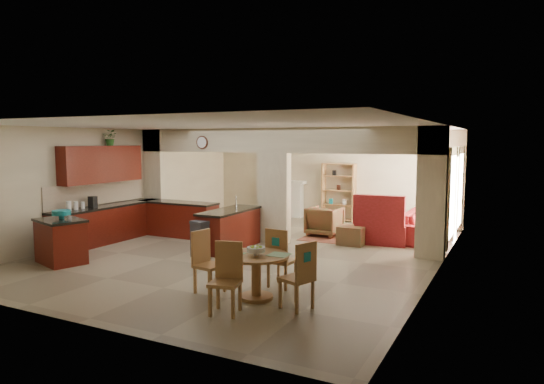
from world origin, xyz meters
The scene contains 39 objects.
floor centered at (0.00, 0.00, 0.00)m, with size 10.00×10.00×0.00m, color #7E7357.
ceiling centered at (0.00, 0.00, 2.80)m, with size 10.00×10.00×0.00m, color white.
wall_back centered at (0.00, 5.00, 1.40)m, with size 8.00×8.00×0.00m, color beige.
wall_front centered at (0.00, -5.00, 1.40)m, with size 8.00×8.00×0.00m, color beige.
wall_left centered at (-4.00, 0.00, 1.40)m, with size 10.00×10.00×0.00m, color beige.
wall_right centered at (4.00, 0.00, 1.40)m, with size 10.00×10.00×0.00m, color beige.
partition_left_pier centered at (-3.70, 1.00, 1.40)m, with size 0.60×0.25×2.80m, color beige.
partition_center_pier centered at (0.00, 1.00, 1.10)m, with size 0.80×0.25×2.20m, color beige.
partition_right_pier centered at (3.70, 1.00, 1.40)m, with size 0.60×0.25×2.80m, color beige.
partition_header centered at (0.00, 1.00, 2.50)m, with size 8.00×0.25×0.60m, color beige.
kitchen_counter centered at (-3.26, -0.25, 0.46)m, with size 2.52×3.29×1.48m.
upper_cabinets centered at (-3.82, -0.80, 1.92)m, with size 0.35×2.40×0.90m, color #410F07.
peninsula centered at (-0.60, -0.11, 0.46)m, with size 0.70×1.85×0.91m.
wall_clock centered at (-2.00, 0.85, 2.45)m, with size 0.34×0.34×0.03m, color #52291B.
rug centered at (1.20, 2.10, 0.01)m, with size 1.60×1.30×0.01m, color brown.
fireplace centered at (-1.60, 4.83, 0.61)m, with size 1.60×0.35×1.20m.
shelving_unit centered at (0.35, 4.82, 0.90)m, with size 1.00×0.32×1.80m, color #996334.
window_a centered at (3.97, 2.30, 1.20)m, with size 0.02×0.90×1.90m, color white.
window_b centered at (3.97, 4.00, 1.20)m, with size 0.02×0.90×1.90m, color white.
glazed_door centered at (3.97, 3.15, 1.05)m, with size 0.02×0.70×2.10m, color white.
drape_a_left centered at (3.93, 1.70, 1.20)m, with size 0.10×0.28×2.30m, color #3A1717.
drape_a_right centered at (3.93, 2.90, 1.20)m, with size 0.10×0.28×2.30m, color #3A1717.
drape_b_left centered at (3.93, 3.40, 1.20)m, with size 0.10×0.28×2.30m, color #3A1717.
drape_b_right centered at (3.93, 4.60, 1.20)m, with size 0.10×0.28×2.30m, color #3A1717.
ceiling_fan centered at (1.50, 3.00, 2.56)m, with size 1.00×1.00×0.10m, color white.
kitchen_island centered at (-2.96, -2.80, 0.46)m, with size 1.22×1.03×0.91m.
teal_bowl centered at (-3.00, -2.72, 0.99)m, with size 0.37×0.37×0.17m, color #12797F.
trash_can centered at (-0.74, -1.07, 0.36)m, with size 0.34×0.29×0.72m, color #2B2A2D.
dining_table centered at (1.68, -2.99, 0.48)m, with size 1.05×1.05×0.71m.
fruit_bowl centered at (1.71, -3.04, 0.79)m, with size 0.28×0.28×0.15m, color #7FA723.
sofa centered at (3.30, 3.08, 0.36)m, with size 0.96×2.45×0.72m, color maroon.
chaise centered at (2.40, 2.17, 0.24)m, with size 1.21×0.99×0.48m, color maroon.
armchair centered at (0.82, 2.35, 0.38)m, with size 0.82×0.84×0.77m, color maroon.
ottoman centered at (1.80, 1.62, 0.22)m, with size 0.62×0.62×0.45m, color maroon.
plant centered at (-3.82, -0.49, 2.56)m, with size 0.35×0.30×0.39m, color #144D17.
chair_north centered at (1.76, -2.31, 0.55)m, with size 0.45×0.45×1.02m.
chair_east centered at (2.51, -3.14, 0.55)m, with size 0.54×0.54×1.02m.
chair_south centered at (1.58, -3.69, 0.55)m, with size 0.51×0.51×1.02m.
chair_west centered at (0.77, -3.05, 0.55)m, with size 0.48×0.48×1.02m.
Camera 1 is at (5.26, -9.52, 2.48)m, focal length 32.00 mm.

